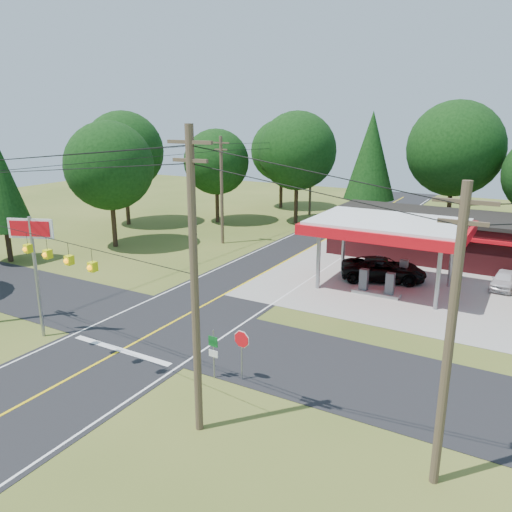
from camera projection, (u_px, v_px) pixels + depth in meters
The scene contains 17 objects.
ground at pixel (166, 326), 28.87m from camera, with size 120.00×120.00×0.00m, color #43551E.
main_highway at pixel (166, 326), 28.87m from camera, with size 8.00×120.00×0.02m, color black.
cross_road at pixel (166, 326), 28.87m from camera, with size 70.00×7.00×0.02m, color black.
lane_center_yellow at pixel (166, 326), 28.86m from camera, with size 0.15×110.00×0.00m, color yellow.
gas_canopy at pixel (388, 229), 34.26m from camera, with size 10.60×7.40×4.88m.
convenience_store at pixel (429, 235), 42.75m from camera, with size 16.40×7.55×3.80m.
utility_pole_near_right at pixel (194, 284), 17.82m from camera, with size 1.80×0.30×11.50m.
utility_pole_far_left at pixel (222, 189), 46.33m from camera, with size 1.80×0.30×10.00m.
utility_pole_right_b at pixel (450, 338), 15.20m from camera, with size 1.80×0.30×10.00m.
utility_pole_north at pixel (311, 176), 59.92m from camera, with size 0.30×0.30×9.50m.
overhead_beacons at pixel (57, 242), 22.66m from camera, with size 17.04×2.04×1.03m.
treeline_backdrop at pixel (336, 163), 46.50m from camera, with size 70.27×51.59×13.30m.
suv_car at pixel (383, 269), 36.67m from camera, with size 6.13×6.13×1.70m, color black.
sedan_car at pixel (504, 280), 35.03m from camera, with size 3.69×3.69×1.26m, color silver.
big_stop_sign at pixel (33, 249), 26.23m from camera, with size 2.34×1.01×6.72m.
octagonal_stop_sign at pixel (242, 343), 22.50m from camera, with size 0.86×0.13×2.47m.
route_sign_post at pixel (213, 350), 22.76m from camera, with size 0.49×0.09×2.42m.
Camera 1 is at (17.82, -20.55, 11.73)m, focal length 35.00 mm.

